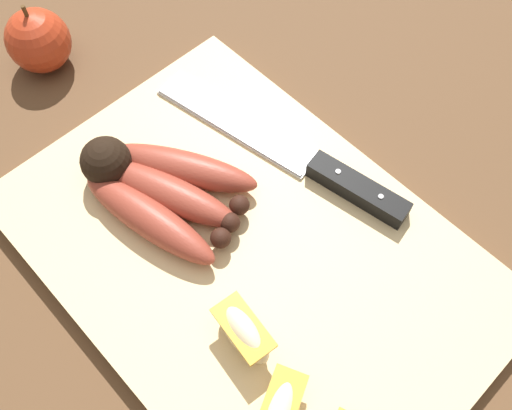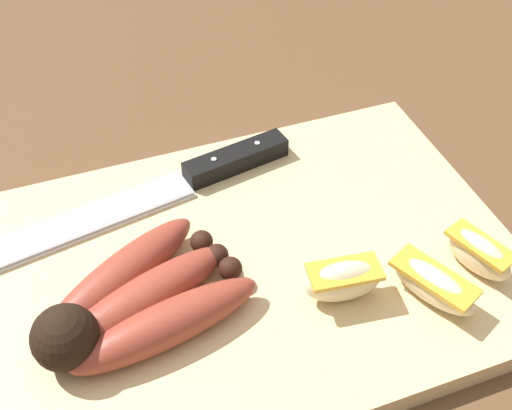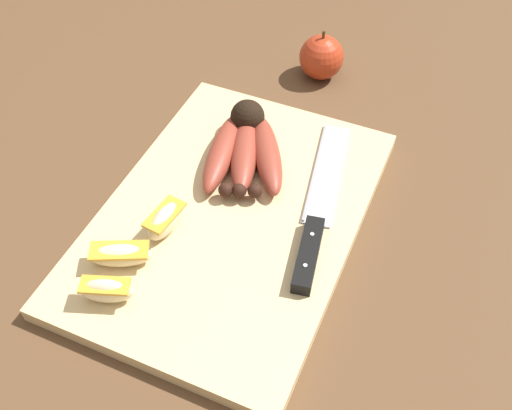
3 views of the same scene
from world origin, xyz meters
name	(u,v)px [view 1 (image 1 of 3)]	position (x,y,z in m)	size (l,w,h in m)	color
ground_plane	(249,257)	(0.00, 0.00, 0.00)	(6.00, 6.00, 0.00)	brown
cutting_board	(249,248)	(0.00, 0.00, 0.01)	(0.43, 0.30, 0.02)	#DBBC84
banana_bunch	(157,188)	(0.10, 0.02, 0.04)	(0.17, 0.14, 0.05)	black
chefs_knife	(313,165)	(0.02, -0.10, 0.03)	(0.28, 0.08, 0.02)	silver
apple_wedge_far	(243,331)	(-0.06, 0.06, 0.04)	(0.06, 0.03, 0.04)	beige
whole_apple	(38,41)	(0.33, 0.00, 0.03)	(0.07, 0.07, 0.08)	#AD3319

